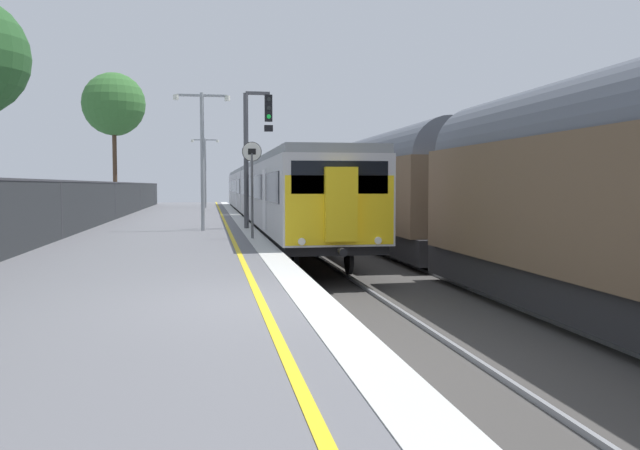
% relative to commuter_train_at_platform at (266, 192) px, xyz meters
% --- Properties ---
extents(ground, '(17.40, 110.00, 1.21)m').
position_rel_commuter_train_at_platform_xyz_m(ground, '(0.54, -27.39, -1.88)').
color(ground, slate).
extents(commuter_train_at_platform, '(2.83, 42.22, 3.81)m').
position_rel_commuter_train_at_platform_xyz_m(commuter_train_at_platform, '(0.00, 0.00, 0.00)').
color(commuter_train_at_platform, '#B7B7BC').
rests_on(commuter_train_at_platform, ground).
extents(freight_train_adjacent_track, '(2.60, 29.27, 4.65)m').
position_rel_commuter_train_at_platform_xyz_m(freight_train_adjacent_track, '(4.00, -18.70, 0.28)').
color(freight_train_adjacent_track, '#232326').
rests_on(freight_train_adjacent_track, ground).
extents(signal_gantry, '(1.10, 0.24, 5.13)m').
position_rel_commuter_train_at_platform_xyz_m(signal_gantry, '(-1.48, -11.60, 1.93)').
color(signal_gantry, '#47474C').
rests_on(signal_gantry, ground).
extents(speed_limit_sign, '(0.59, 0.08, 2.94)m').
position_rel_commuter_train_at_platform_xyz_m(speed_limit_sign, '(-1.85, -16.47, 0.60)').
color(speed_limit_sign, '#59595B').
rests_on(speed_limit_sign, ground).
extents(platform_lamp_mid, '(2.00, 0.20, 4.91)m').
position_rel_commuter_train_at_platform_xyz_m(platform_lamp_mid, '(-3.35, -12.56, 1.68)').
color(platform_lamp_mid, '#93999E').
rests_on(platform_lamp_mid, ground).
extents(platform_lamp_far, '(2.00, 0.20, 5.00)m').
position_rel_commuter_train_at_platform_xyz_m(platform_lamp_far, '(-3.35, 12.07, 1.73)').
color(platform_lamp_far, '#93999E').
rests_on(platform_lamp_far, ground).
extents(background_tree_centre, '(4.22, 4.22, 9.24)m').
position_rel_commuter_train_at_platform_xyz_m(background_tree_centre, '(-9.41, 10.37, 5.68)').
color(background_tree_centre, '#473323').
rests_on(background_tree_centre, ground).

